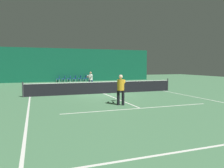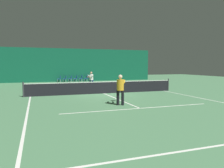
{
  "view_description": "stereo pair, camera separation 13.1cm",
  "coord_description": "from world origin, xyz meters",
  "px_view_note": "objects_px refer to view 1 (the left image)",
  "views": [
    {
      "loc": [
        -5.17,
        -16.46,
        2.23
      ],
      "look_at": [
        -0.25,
        -2.69,
        0.98
      ],
      "focal_mm": 35.0,
      "sensor_mm": 36.0,
      "label": 1
    },
    {
      "loc": [
        -5.05,
        -16.5,
        2.23
      ],
      "look_at": [
        -0.25,
        -2.69,
        0.98
      ],
      "focal_mm": 35.0,
      "sensor_mm": 36.0,
      "label": 2
    }
  ],
  "objects_px": {
    "courtside_chair_3": "(75,78)",
    "tennis_net": "(104,87)",
    "player_near": "(121,87)",
    "courtside_chair_6": "(90,78)",
    "courtside_chair_0": "(58,78)",
    "courtside_chair_4": "(80,78)",
    "player_far": "(91,78)",
    "courtside_chair_1": "(64,78)",
    "courtside_chair_2": "(69,78)",
    "courtside_chair_5": "(85,78)"
  },
  "relations": [
    {
      "from": "courtside_chair_3",
      "to": "tennis_net",
      "type": "bearing_deg",
      "value": -0.3
    },
    {
      "from": "player_near",
      "to": "courtside_chair_6",
      "type": "distance_m",
      "value": 18.88
    },
    {
      "from": "courtside_chair_0",
      "to": "courtside_chair_4",
      "type": "xyz_separation_m",
      "value": [
        2.92,
        0.0,
        0.0
      ]
    },
    {
      "from": "player_far",
      "to": "courtside_chair_1",
      "type": "height_order",
      "value": "player_far"
    },
    {
      "from": "tennis_net",
      "to": "player_far",
      "type": "bearing_deg",
      "value": 88.86
    },
    {
      "from": "courtside_chair_2",
      "to": "courtside_chair_4",
      "type": "bearing_deg",
      "value": 90.0
    },
    {
      "from": "courtside_chair_5",
      "to": "courtside_chair_4",
      "type": "bearing_deg",
      "value": -90.0
    },
    {
      "from": "courtside_chair_2",
      "to": "player_near",
      "type": "bearing_deg",
      "value": 0.16
    },
    {
      "from": "courtside_chair_5",
      "to": "courtside_chair_6",
      "type": "relative_size",
      "value": 1.0
    },
    {
      "from": "courtside_chair_0",
      "to": "courtside_chair_1",
      "type": "xyz_separation_m",
      "value": [
        0.73,
        0.0,
        0.0
      ]
    },
    {
      "from": "courtside_chair_3",
      "to": "courtside_chair_4",
      "type": "bearing_deg",
      "value": 90.0
    },
    {
      "from": "courtside_chair_3",
      "to": "courtside_chair_5",
      "type": "xyz_separation_m",
      "value": [
        1.46,
        0.0,
        0.0
      ]
    },
    {
      "from": "courtside_chair_0",
      "to": "courtside_chair_1",
      "type": "distance_m",
      "value": 0.73
    },
    {
      "from": "courtside_chair_0",
      "to": "courtside_chair_3",
      "type": "relative_size",
      "value": 1.0
    },
    {
      "from": "courtside_chair_0",
      "to": "courtside_chair_6",
      "type": "xyz_separation_m",
      "value": [
        4.38,
        0.0,
        0.0
      ]
    },
    {
      "from": "tennis_net",
      "to": "player_near",
      "type": "xyz_separation_m",
      "value": [
        -0.61,
        -5.16,
        0.49
      ]
    },
    {
      "from": "courtside_chair_5",
      "to": "courtside_chair_1",
      "type": "bearing_deg",
      "value": -90.0
    },
    {
      "from": "courtside_chair_6",
      "to": "tennis_net",
      "type": "bearing_deg",
      "value": -9.51
    },
    {
      "from": "player_near",
      "to": "courtside_chair_1",
      "type": "xyz_separation_m",
      "value": [
        -0.78,
        18.65,
        -0.51
      ]
    },
    {
      "from": "tennis_net",
      "to": "player_near",
      "type": "height_order",
      "value": "player_near"
    },
    {
      "from": "courtside_chair_5",
      "to": "player_far",
      "type": "bearing_deg",
      "value": -9.18
    },
    {
      "from": "courtside_chair_1",
      "to": "courtside_chair_5",
      "type": "distance_m",
      "value": 2.92
    },
    {
      "from": "tennis_net",
      "to": "courtside_chair_3",
      "type": "bearing_deg",
      "value": 89.7
    },
    {
      "from": "courtside_chair_4",
      "to": "courtside_chair_5",
      "type": "xyz_separation_m",
      "value": [
        0.73,
        0.0,
        0.0
      ]
    },
    {
      "from": "tennis_net",
      "to": "player_near",
      "type": "relative_size",
      "value": 7.01
    },
    {
      "from": "tennis_net",
      "to": "courtside_chair_2",
      "type": "bearing_deg",
      "value": 92.8
    },
    {
      "from": "player_near",
      "to": "courtside_chair_4",
      "type": "distance_m",
      "value": 18.71
    },
    {
      "from": "tennis_net",
      "to": "courtside_chair_5",
      "type": "distance_m",
      "value": 13.58
    },
    {
      "from": "player_far",
      "to": "courtside_chair_6",
      "type": "height_order",
      "value": "player_far"
    },
    {
      "from": "player_far",
      "to": "courtside_chair_0",
      "type": "bearing_deg",
      "value": -136.94
    },
    {
      "from": "courtside_chair_3",
      "to": "courtside_chair_5",
      "type": "distance_m",
      "value": 1.46
    },
    {
      "from": "courtside_chair_0",
      "to": "player_far",
      "type": "bearing_deg",
      "value": 13.94
    },
    {
      "from": "courtside_chair_6",
      "to": "courtside_chair_3",
      "type": "bearing_deg",
      "value": -90.0
    },
    {
      "from": "player_near",
      "to": "courtside_chair_0",
      "type": "relative_size",
      "value": 2.04
    },
    {
      "from": "courtside_chair_3",
      "to": "courtside_chair_4",
      "type": "distance_m",
      "value": 0.73
    },
    {
      "from": "courtside_chair_1",
      "to": "courtside_chair_5",
      "type": "bearing_deg",
      "value": 90.0
    },
    {
      "from": "courtside_chair_5",
      "to": "courtside_chair_2",
      "type": "bearing_deg",
      "value": -90.0
    },
    {
      "from": "tennis_net",
      "to": "courtside_chair_6",
      "type": "xyz_separation_m",
      "value": [
        2.26,
        13.5,
        -0.03
      ]
    },
    {
      "from": "tennis_net",
      "to": "courtside_chair_2",
      "type": "distance_m",
      "value": 13.51
    },
    {
      "from": "tennis_net",
      "to": "courtside_chair_5",
      "type": "height_order",
      "value": "tennis_net"
    },
    {
      "from": "courtside_chair_1",
      "to": "courtside_chair_6",
      "type": "height_order",
      "value": "same"
    },
    {
      "from": "courtside_chair_0",
      "to": "courtside_chair_2",
      "type": "relative_size",
      "value": 1.0
    },
    {
      "from": "player_near",
      "to": "courtside_chair_0",
      "type": "distance_m",
      "value": 18.72
    },
    {
      "from": "courtside_chair_1",
      "to": "courtside_chair_4",
      "type": "xyz_separation_m",
      "value": [
        2.19,
        0.0,
        0.0
      ]
    },
    {
      "from": "courtside_chair_5",
      "to": "courtside_chair_6",
      "type": "distance_m",
      "value": 0.73
    },
    {
      "from": "courtside_chair_5",
      "to": "player_near",
      "type": "bearing_deg",
      "value": -6.54
    },
    {
      "from": "tennis_net",
      "to": "courtside_chair_3",
      "type": "distance_m",
      "value": 13.5
    },
    {
      "from": "tennis_net",
      "to": "courtside_chair_2",
      "type": "height_order",
      "value": "tennis_net"
    },
    {
      "from": "courtside_chair_1",
      "to": "courtside_chair_5",
      "type": "relative_size",
      "value": 1.0
    },
    {
      "from": "courtside_chair_3",
      "to": "courtside_chair_5",
      "type": "height_order",
      "value": "same"
    }
  ]
}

